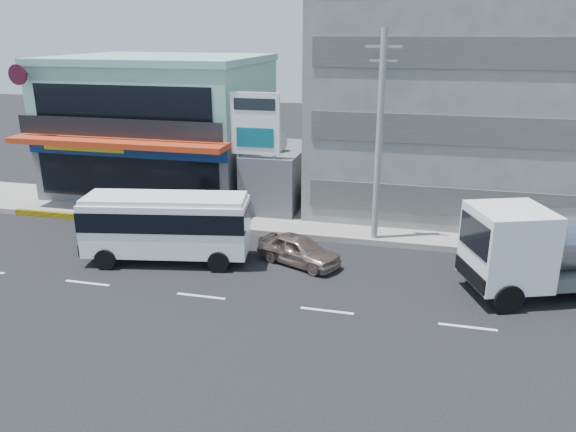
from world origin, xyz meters
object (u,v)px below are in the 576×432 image
object	(u,v)px
utility_pole_near	(379,139)
satellite_dish	(274,150)
shop_building	(164,128)
motorcycle_rider	(158,233)
tanker_truck	(576,247)
sedan	(299,250)
billboard	(255,131)
concrete_building	(465,84)
minibus	(166,222)

from	to	relation	value
utility_pole_near	satellite_dish	bearing A→B (deg)	149.04
shop_building	motorcycle_rider	size ratio (longest dim) A/B	6.37
tanker_truck	sedan	bearing A→B (deg)	178.67
sedan	motorcycle_rider	size ratio (longest dim) A/B	2.00
utility_pole_near	billboard	bearing A→B (deg)	164.52
shop_building	utility_pole_near	size ratio (longest dim) A/B	1.24
shop_building	motorcycle_rider	xyz separation A→B (m)	(4.00, -9.41, -3.35)
utility_pole_near	concrete_building	bearing A→B (deg)	62.24
sedan	tanker_truck	distance (m)	11.09
concrete_building	billboard	world-z (taller)	concrete_building
billboard	tanker_truck	distance (m)	15.78
sedan	tanker_truck	xyz separation A→B (m)	(11.02, -0.26, 1.26)
utility_pole_near	sedan	size ratio (longest dim) A/B	2.57
concrete_building	minibus	bearing A→B (deg)	-136.85
utility_pole_near	tanker_truck	xyz separation A→B (m)	(8.02, -3.60, -3.23)
utility_pole_near	sedan	world-z (taller)	utility_pole_near
minibus	sedan	xyz separation A→B (m)	(5.78, 1.04, -1.15)
utility_pole_near	sedan	bearing A→B (deg)	-131.93
shop_building	minibus	xyz separation A→B (m)	(5.22, -10.92, -2.19)
shop_building	tanker_truck	bearing A→B (deg)	-24.73
billboard	minibus	size ratio (longest dim) A/B	0.91
motorcycle_rider	sedan	bearing A→B (deg)	-3.90
shop_building	tanker_truck	world-z (taller)	shop_building
shop_building	concrete_building	xyz separation A→B (m)	(18.00, 1.05, 3.00)
motorcycle_rider	satellite_dish	bearing A→B (deg)	58.25
satellite_dish	sedan	xyz separation A→B (m)	(3.00, -6.94, -2.91)
satellite_dish	sedan	size ratio (longest dim) A/B	0.39
billboard	minibus	xyz separation A→B (m)	(-2.28, -6.18, -3.12)
sedan	concrete_building	bearing A→B (deg)	-8.71
billboard	sedan	bearing A→B (deg)	-55.75
minibus	sedan	distance (m)	5.98
shop_building	satellite_dish	world-z (taller)	shop_building
billboard	tanker_truck	xyz separation A→B (m)	(14.52, -5.40, -3.00)
tanker_truck	billboard	bearing A→B (deg)	159.62
minibus	sedan	size ratio (longest dim) A/B	1.94
satellite_dish	minibus	distance (m)	8.63
satellite_dish	sedan	distance (m)	8.10
concrete_building	billboard	size ratio (longest dim) A/B	2.32
shop_building	sedan	distance (m)	15.16
concrete_building	utility_pole_near	bearing A→B (deg)	-117.76
utility_pole_near	minibus	distance (m)	10.36
billboard	tanker_truck	size ratio (longest dim) A/B	0.73
utility_pole_near	motorcycle_rider	world-z (taller)	utility_pole_near
shop_building	utility_pole_near	xyz separation A→B (m)	(14.00, -6.55, 1.15)
billboard	satellite_dish	bearing A→B (deg)	74.48
minibus	tanker_truck	xyz separation A→B (m)	(16.80, 0.78, 0.11)
minibus	tanker_truck	world-z (taller)	tanker_truck
satellite_dish	tanker_truck	bearing A→B (deg)	-27.17
utility_pole_near	tanker_truck	distance (m)	9.36
concrete_building	minibus	distance (m)	18.26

